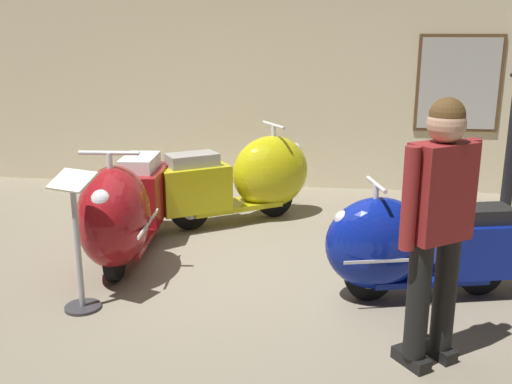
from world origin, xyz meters
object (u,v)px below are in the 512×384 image
object	(u,v)px
scooter_0	(124,210)
scooter_2	(408,246)
info_stanchion	(78,254)
scooter_1	(248,178)
visitor_0	(438,217)

from	to	relation	value
scooter_0	scooter_2	size ratio (longest dim) A/B	1.15
scooter_0	info_stanchion	distance (m)	0.94
scooter_2	info_stanchion	bearing A→B (deg)	-1.97
scooter_0	scooter_1	size ratio (longest dim) A/B	1.08
visitor_0	info_stanchion	distance (m)	2.64
scooter_2	visitor_0	world-z (taller)	visitor_0
scooter_0	scooter_2	bearing A→B (deg)	75.92
scooter_1	info_stanchion	size ratio (longest dim) A/B	1.61
scooter_0	info_stanchion	xyz separation A→B (m)	(-0.03, -0.93, -0.06)
scooter_0	info_stanchion	bearing A→B (deg)	-6.76
scooter_2	scooter_1	bearing A→B (deg)	-63.66
visitor_0	scooter_1	bearing A→B (deg)	-6.56
scooter_0	scooter_1	distance (m)	1.70
visitor_0	info_stanchion	bearing A→B (deg)	44.18
scooter_0	scooter_2	world-z (taller)	scooter_0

